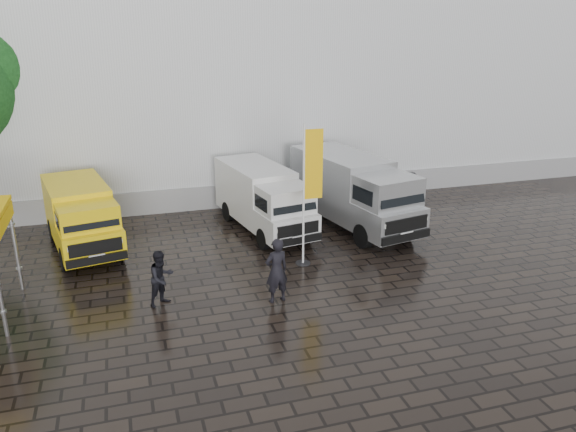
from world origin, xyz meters
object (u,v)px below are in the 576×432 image
Objects in this scene: flagpole at (309,188)px; person_tent at (162,278)px; van_white at (264,200)px; van_silver at (353,193)px; wheelie_bin at (409,184)px; person_front at (277,270)px; van_yellow at (82,219)px.

flagpole is 5.45m from person_tent.
van_white is 1.19× the size of flagpole.
wheelie_bin is at bearing 26.68° from van_silver.
wheelie_bin is (7.76, 2.82, -0.73)m from van_white.
person_front is at bearing -142.81° from van_silver.
wheelie_bin is (14.36, 2.92, -0.67)m from van_yellow.
flagpole is (-2.82, -2.91, 1.23)m from van_silver.
flagpole is (0.63, -3.51, 1.39)m from van_white.
flagpole is 2.43× the size of person_front.
flagpole is 9.77m from wheelie_bin.
person_tent reaches higher than wheelie_bin.
wheelie_bin is 12.40m from person_front.
flagpole is 2.88× the size of person_tent.
van_silver reaches higher than van_white.
van_yellow is 5.48m from person_tent.
person_front reaches higher than person_tent.
van_yellow reaches higher than person_front.
van_white is 3.51m from van_silver.
van_yellow is 10.06m from van_silver.
van_white is 2.90× the size of person_front.
wheelie_bin is (4.31, 3.42, -0.89)m from van_silver.
person_front is at bearing -116.49° from wheelie_bin.
wheelie_bin is 0.50× the size of person_front.
flagpole is at bearing -16.09° from person_tent.
van_yellow is at bearing 165.49° from van_silver.
van_silver is 6.57× the size of wheelie_bin.
van_white is 3.82m from flagpole.
person_front is at bearing -111.15° from van_white.
van_yellow is 1.06× the size of flagpole.
van_silver is 3.29× the size of person_front.
van_yellow is at bearing 170.58° from van_white.
van_silver is at bearing -20.11° from van_white.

